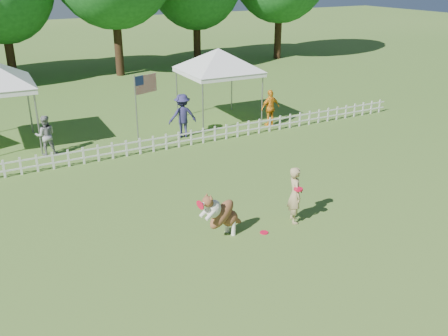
# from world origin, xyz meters

# --- Properties ---
(ground) EXTENTS (120.00, 120.00, 0.00)m
(ground) POSITION_xyz_m (0.00, 0.00, 0.00)
(ground) COLOR #32611E
(ground) RESTS_ON ground
(picket_fence) EXTENTS (22.00, 0.08, 0.60)m
(picket_fence) POSITION_xyz_m (0.00, 7.00, 0.30)
(picket_fence) COLOR silver
(picket_fence) RESTS_ON ground
(handler) EXTENTS (0.53, 0.65, 1.52)m
(handler) POSITION_xyz_m (1.03, 0.25, 0.76)
(handler) COLOR tan
(handler) RESTS_ON ground
(dog) EXTENTS (1.29, 0.70, 1.27)m
(dog) POSITION_xyz_m (-0.99, 0.42, 0.64)
(dog) COLOR brown
(dog) RESTS_ON ground
(frisbee_on_turf) EXTENTS (0.23, 0.23, 0.02)m
(frisbee_on_turf) POSITION_xyz_m (0.02, 0.09, 0.01)
(frisbee_on_turf) COLOR red
(frisbee_on_turf) RESTS_ON ground
(canopy_tent_right) EXTENTS (3.01, 3.01, 3.04)m
(canopy_tent_right) POSITION_xyz_m (3.63, 9.30, 1.52)
(canopy_tent_right) COLOR white
(canopy_tent_right) RESTS_ON ground
(flag_pole) EXTENTS (1.03, 0.48, 2.76)m
(flag_pole) POSITION_xyz_m (-0.68, 7.34, 1.38)
(flag_pole) COLOR gray
(flag_pole) RESTS_ON ground
(spectator_a) EXTENTS (0.77, 0.65, 1.43)m
(spectator_a) POSITION_xyz_m (-3.65, 8.53, 0.71)
(spectator_a) COLOR gray
(spectator_a) RESTS_ON ground
(spectator_b) EXTENTS (1.18, 0.80, 1.70)m
(spectator_b) POSITION_xyz_m (1.41, 8.10, 0.85)
(spectator_b) COLOR navy
(spectator_b) RESTS_ON ground
(spectator_c) EXTENTS (0.91, 0.41, 1.52)m
(spectator_c) POSITION_xyz_m (5.23, 7.70, 0.76)
(spectator_c) COLOR orange
(spectator_c) RESTS_ON ground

